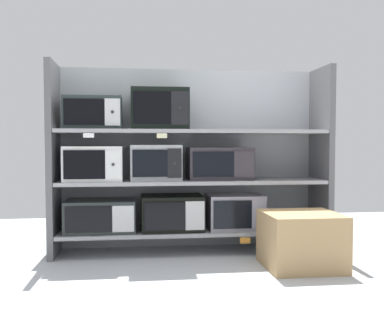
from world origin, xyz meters
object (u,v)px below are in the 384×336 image
object	(u,v)px
microwave_2	(235,211)
microwave_6	(93,113)
microwave_3	(94,164)
microwave_5	(220,164)
microwave_1	(172,212)
shipping_carton	(301,240)
microwave_4	(156,163)
microwave_0	(101,216)
microwave_7	(159,110)

from	to	relation	value
microwave_2	microwave_6	xyz separation A→B (m)	(-1.19, 0.00, 0.83)
microwave_3	microwave_5	size ratio (longest dim) A/B	0.87
microwave_2	microwave_5	size ratio (longest dim) A/B	0.87
microwave_5	microwave_6	size ratio (longest dim) A/B	1.16
microwave_1	shipping_carton	xyz separation A→B (m)	(0.91, -0.62, -0.13)
microwave_5	microwave_6	world-z (taller)	microwave_6
microwave_3	microwave_5	distance (m)	1.05
microwave_2	microwave_5	distance (m)	0.44
shipping_carton	microwave_1	bearing A→B (deg)	145.98
microwave_4	shipping_carton	world-z (taller)	microwave_4
microwave_4	microwave_0	bearing A→B (deg)	-179.98
microwave_2	microwave_7	world-z (taller)	microwave_7
microwave_5	microwave_4	bearing A→B (deg)	-180.00
microwave_3	microwave_7	world-z (taller)	microwave_7
microwave_0	microwave_4	size ratio (longest dim) A/B	1.36
microwave_4	microwave_7	world-z (taller)	microwave_7
microwave_3	microwave_2	bearing A→B (deg)	0.00
microwave_4	shipping_carton	size ratio (longest dim) A/B	0.77
microwave_4	microwave_5	distance (m)	0.54
microwave_1	microwave_6	xyz separation A→B (m)	(-0.65, -0.00, 0.83)
microwave_3	microwave_5	world-z (taller)	microwave_3
shipping_carton	microwave_4	bearing A→B (deg)	149.56
microwave_5	shipping_carton	distance (m)	0.97
microwave_3	microwave_6	xyz separation A→B (m)	(-0.00, 0.00, 0.41)
microwave_0	microwave_7	distance (m)	1.01
shipping_carton	microwave_5	bearing A→B (deg)	129.33
microwave_4	microwave_6	size ratio (longest dim) A/B	0.90
microwave_1	microwave_7	bearing A→B (deg)	179.96
microwave_1	microwave_3	bearing A→B (deg)	-179.99
microwave_2	microwave_7	size ratio (longest dim) A/B	1.00
microwave_2	shipping_carton	bearing A→B (deg)	-59.05
microwave_2	microwave_3	world-z (taller)	microwave_3
microwave_5	microwave_6	bearing A→B (deg)	-179.99
microwave_3	microwave_0	bearing A→B (deg)	0.08
microwave_3	shipping_carton	distance (m)	1.76
microwave_2	microwave_3	xyz separation A→B (m)	(-1.19, -0.00, 0.42)
microwave_6	shipping_carton	bearing A→B (deg)	-21.55
microwave_5	microwave_2	bearing A→B (deg)	-0.10
microwave_4	microwave_5	world-z (taller)	microwave_4
microwave_4	microwave_5	xyz separation A→B (m)	(0.54, 0.00, -0.01)
microwave_0	microwave_2	world-z (taller)	microwave_2
microwave_3	microwave_4	size ratio (longest dim) A/B	1.12
microwave_2	microwave_7	xyz separation A→B (m)	(-0.65, 0.00, 0.87)
microwave_0	microwave_1	distance (m)	0.59
microwave_2	microwave_7	bearing A→B (deg)	179.98
microwave_1	microwave_2	size ratio (longest dim) A/B	1.09
microwave_3	microwave_4	world-z (taller)	microwave_4
microwave_6	microwave_3	bearing A→B (deg)	-2.93
microwave_7	microwave_3	bearing A→B (deg)	-179.98
microwave_1	microwave_6	distance (m)	1.06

